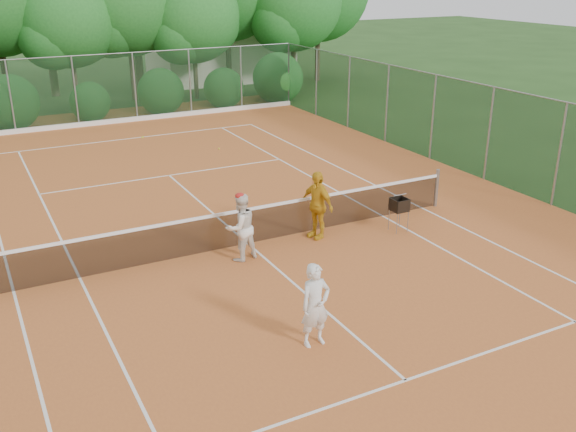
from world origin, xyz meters
The scene contains 14 objects.
ground centered at (0.00, 0.00, 0.00)m, with size 120.00×120.00×0.00m, color #224418.
clay_court centered at (0.00, 0.00, 0.01)m, with size 18.00×36.00×0.02m, color #BE642B.
club_building centered at (9.00, 24.00, 1.50)m, with size 8.00×5.00×3.00m, color beige.
tennis_net centered at (0.00, 0.00, 0.53)m, with size 11.97×0.10×1.10m.
player_white centered at (-0.79, -4.71, 0.82)m, with size 0.58×0.38×1.60m, color silver.
player_center_grp centered at (-0.50, -0.72, 0.84)m, with size 0.90×0.76×1.66m.
player_yellow centered at (1.74, -0.38, 0.90)m, with size 1.03×0.43×1.76m, color gold.
ball_hopper centered at (3.84, -1.02, 0.73)m, with size 0.39×0.39×0.90m.
stray_ball_a centered at (0.63, 11.78, 0.05)m, with size 0.07×0.07×0.07m, color #BAD230.
stray_ball_b centered at (0.57, 11.70, 0.05)m, with size 0.07×0.07×0.07m, color #C4D030.
stray_ball_c centered at (2.69, 8.67, 0.05)m, with size 0.07×0.07×0.07m, color yellow.
court_markings centered at (0.00, 0.00, 0.02)m, with size 11.03×23.83×0.01m.
fence_back centered at (0.00, 15.00, 1.52)m, with size 18.07×0.07×3.00m.
fence_right centered at (9.00, -1.50, 1.52)m, with size 0.07×33.07×3.00m.
Camera 1 is at (-5.92, -13.47, 6.48)m, focal length 40.00 mm.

